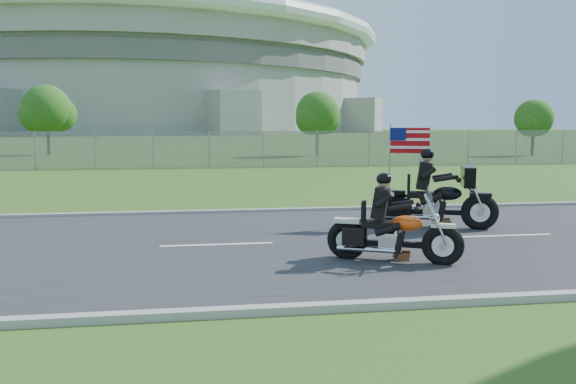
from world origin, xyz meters
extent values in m
plane|color=#33531A|center=(0.00, 0.00, 0.00)|extent=(420.00, 420.00, 0.00)
cube|color=#28282B|center=(0.00, 0.00, 0.02)|extent=(120.00, 8.00, 0.04)
cube|color=#9E9B93|center=(0.00, 4.05, 0.05)|extent=(120.00, 0.18, 0.12)
cube|color=#9E9B93|center=(0.00, -4.05, 0.05)|extent=(120.00, 0.18, 0.12)
cube|color=gray|center=(-5.00, 20.00, 1.00)|extent=(60.00, 0.03, 2.00)
cylinder|color=#A3A099|center=(-20.00, 170.00, 10.00)|extent=(130.00, 130.00, 20.00)
cylinder|color=#605E5B|center=(-20.00, 170.00, 17.00)|extent=(132.00, 132.00, 4.00)
cylinder|color=#A3A099|center=(-20.00, 170.00, 23.00)|extent=(134.00, 134.00, 6.00)
torus|color=white|center=(-20.00, 170.00, 27.00)|extent=(140.40, 140.40, 4.40)
cylinder|color=#382316|center=(6.00, 30.00, 1.26)|extent=(0.22, 0.22, 2.52)
sphere|color=#154E14|center=(6.00, 30.00, 3.15)|extent=(3.20, 3.20, 3.20)
sphere|color=#154E14|center=(6.64, 30.48, 2.79)|extent=(2.40, 2.40, 2.40)
sphere|color=#154E14|center=(5.44, 29.60, 2.70)|extent=(2.24, 2.24, 2.24)
cylinder|color=#382316|center=(-14.00, 34.00, 1.40)|extent=(0.22, 0.22, 2.80)
sphere|color=#154E14|center=(-14.00, 34.00, 3.50)|extent=(3.60, 3.60, 3.60)
sphere|color=#154E14|center=(-13.28, 34.54, 3.10)|extent=(2.70, 2.70, 2.70)
sphere|color=#154E14|center=(-14.63, 33.55, 3.00)|extent=(2.52, 2.52, 2.52)
cylinder|color=#382316|center=(22.00, 28.00, 1.12)|extent=(0.22, 0.22, 2.24)
sphere|color=#154E14|center=(22.00, 28.00, 2.80)|extent=(2.80, 2.80, 2.80)
sphere|color=#154E14|center=(22.56, 28.42, 2.48)|extent=(2.10, 2.10, 2.10)
sphere|color=#154E14|center=(21.51, 27.65, 2.40)|extent=(1.96, 1.96, 1.96)
torus|color=black|center=(1.75, -2.10, 0.37)|extent=(0.72, 0.45, 0.71)
torus|color=black|center=(0.25, -1.43, 0.37)|extent=(0.72, 0.45, 0.71)
ellipsoid|color=#EE4F11|center=(1.19, -1.85, 0.71)|extent=(0.62, 0.50, 0.27)
cube|color=black|center=(0.74, -1.65, 0.67)|extent=(0.60, 0.48, 0.12)
cube|color=black|center=(0.78, -1.66, 1.05)|extent=(0.37, 0.45, 0.53)
sphere|color=black|center=(0.82, -1.68, 1.46)|extent=(0.34, 0.34, 0.26)
cube|color=silver|center=(1.54, -2.01, 1.17)|extent=(0.22, 0.42, 0.38)
torus|color=black|center=(3.90, 0.82, 0.42)|extent=(0.85, 0.48, 0.83)
torus|color=black|center=(2.10, 1.49, 0.42)|extent=(0.85, 0.48, 0.83)
ellipsoid|color=black|center=(3.23, 1.07, 0.83)|extent=(0.72, 0.56, 0.32)
cube|color=black|center=(2.68, 1.27, 0.78)|extent=(0.70, 0.53, 0.14)
cube|color=black|center=(2.74, 1.25, 1.22)|extent=(0.41, 0.52, 0.62)
sphere|color=black|center=(2.79, 1.23, 1.71)|extent=(0.39, 0.39, 0.30)
cube|color=black|center=(3.64, 0.92, 1.22)|extent=(0.55, 0.93, 0.45)
cube|color=#B70C11|center=(2.50, 1.58, 2.01)|extent=(0.85, 0.33, 0.59)
camera|label=1|loc=(-2.19, -10.89, 2.41)|focal=35.00mm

